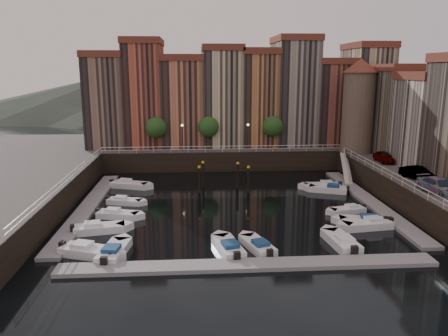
{
  "coord_description": "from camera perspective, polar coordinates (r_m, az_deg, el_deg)",
  "views": [
    {
      "loc": [
        -4.12,
        -48.67,
        15.24
      ],
      "look_at": [
        -0.56,
        4.0,
        3.29
      ],
      "focal_mm": 35.0,
      "sensor_mm": 36.0,
      "label": 1
    }
  ],
  "objects": [
    {
      "name": "gangway",
      "position": [
        63.79,
        15.66,
        0.22
      ],
      "size": [
        2.78,
        8.32,
        3.73
      ],
      "color": "white",
      "rests_on": "ground"
    },
    {
      "name": "boat_right_4",
      "position": [
        58.49,
        12.78,
        -2.29
      ],
      "size": [
        4.9,
        1.9,
        1.12
      ],
      "rotation": [
        0.0,
        0.0,
        3.11
      ],
      "color": "white",
      "rests_on": "ground"
    },
    {
      "name": "mountains",
      "position": [
        158.94,
        -1.78,
        10.11
      ],
      "size": [
        145.0,
        100.0,
        18.0
      ],
      "color": "#2D382D",
      "rests_on": "ground"
    },
    {
      "name": "boat_left_1",
      "position": [
        43.83,
        -16.12,
        -7.58
      ],
      "size": [
        5.13,
        2.65,
        1.15
      ],
      "rotation": [
        0.0,
        0.0,
        0.19
      ],
      "color": "white",
      "rests_on": "ground"
    },
    {
      "name": "far_terrace",
      "position": [
        72.68,
        2.04,
        9.37
      ],
      "size": [
        48.7,
        10.3,
        17.5
      ],
      "color": "#816452",
      "rests_on": "quay_far"
    },
    {
      "name": "mooring_pilings",
      "position": [
        56.08,
        -0.26,
        -1.27
      ],
      "size": [
        6.51,
        3.6,
        3.78
      ],
      "color": "black",
      "rests_on": "ground"
    },
    {
      "name": "right_terrace",
      "position": [
        61.01,
        26.44,
        6.09
      ],
      "size": [
        9.3,
        24.3,
        14.0
      ],
      "color": "#736857",
      "rests_on": "quay_right"
    },
    {
      "name": "dock_right",
      "position": [
        53.96,
        18.48,
        -4.14
      ],
      "size": [
        2.0,
        28.0,
        0.35
      ],
      "primitive_type": "cube",
      "color": "gray",
      "rests_on": "ground"
    },
    {
      "name": "boat_right_3",
      "position": [
        57.11,
        13.55,
        -2.69
      ],
      "size": [
        5.04,
        3.33,
        1.14
      ],
      "rotation": [
        0.0,
        0.0,
        2.78
      ],
      "color": "white",
      "rests_on": "ground"
    },
    {
      "name": "promenade_trees",
      "position": [
        67.48,
        -1.47,
        5.38
      ],
      "size": [
        21.2,
        3.2,
        5.2
      ],
      "color": "black",
      "rests_on": "quay_far"
    },
    {
      "name": "boat_near_3",
      "position": [
        40.39,
        15.1,
        -9.27
      ],
      "size": [
        2.42,
        5.28,
        1.19
      ],
      "rotation": [
        0.0,
        0.0,
        1.68
      ],
      "color": "white",
      "rests_on": "ground"
    },
    {
      "name": "ground",
      "position": [
        51.17,
        0.93,
        -4.58
      ],
      "size": [
        200.0,
        200.0,
        0.0
      ],
      "primitive_type": "plane",
      "color": "black",
      "rests_on": "ground"
    },
    {
      "name": "boat_left_0",
      "position": [
        38.83,
        -17.35,
        -10.33
      ],
      "size": [
        5.34,
        3.42,
        1.2
      ],
      "rotation": [
        0.0,
        0.0,
        -0.34
      ],
      "color": "white",
      "rests_on": "ground"
    },
    {
      "name": "boat_right_2",
      "position": [
        49.55,
        15.92,
        -5.28
      ],
      "size": [
        4.18,
        2.24,
        0.94
      ],
      "rotation": [
        0.0,
        0.0,
        3.35
      ],
      "color": "white",
      "rests_on": "ground"
    },
    {
      "name": "dock_left",
      "position": [
        51.43,
        -17.33,
        -4.88
      ],
      "size": [
        2.0,
        28.0,
        0.35
      ],
      "primitive_type": "cube",
      "color": "gray",
      "rests_on": "ground"
    },
    {
      "name": "dock_near",
      "position": [
        35.31,
        3.28,
        -12.53
      ],
      "size": [
        30.0,
        2.0,
        0.35
      ],
      "primitive_type": "cube",
      "color": "gray",
      "rests_on": "ground"
    },
    {
      "name": "car_b",
      "position": [
        53.86,
        23.98,
        -0.72
      ],
      "size": [
        2.82,
        4.64,
        1.44
      ],
      "primitive_type": "imported",
      "rotation": [
        0.0,
        0.0,
        0.32
      ],
      "color": "gray",
      "rests_on": "quay_right"
    },
    {
      "name": "car_c",
      "position": [
        48.63,
        26.27,
        -2.25
      ],
      "size": [
        3.09,
        5.55,
        1.52
      ],
      "primitive_type": "imported",
      "rotation": [
        0.0,
        0.0,
        0.19
      ],
      "color": "gray",
      "rests_on": "quay_right"
    },
    {
      "name": "boat_near_2",
      "position": [
        38.42,
        4.46,
        -10.08
      ],
      "size": [
        2.97,
        4.71,
        1.06
      ],
      "rotation": [
        0.0,
        0.0,
        1.89
      ],
      "color": "white",
      "rests_on": "ground"
    },
    {
      "name": "corner_tower",
      "position": [
        67.8,
        17.15,
        7.93
      ],
      "size": [
        5.2,
        5.2,
        13.8
      ],
      "color": "#6B5B4C",
      "rests_on": "quay_right"
    },
    {
      "name": "boat_right_0",
      "position": [
        45.41,
        18.34,
        -7.01
      ],
      "size": [
        5.19,
        2.45,
        1.17
      ],
      "rotation": [
        0.0,
        0.0,
        3.27
      ],
      "color": "white",
      "rests_on": "ground"
    },
    {
      "name": "boat_near_0",
      "position": [
        38.19,
        -14.23,
        -10.55
      ],
      "size": [
        2.47,
        5.13,
        1.15
      ],
      "rotation": [
        0.0,
        0.0,
        1.43
      ],
      "color": "white",
      "rests_on": "ground"
    },
    {
      "name": "boat_near_1",
      "position": [
        37.9,
        0.59,
        -10.32
      ],
      "size": [
        2.79,
        5.15,
        1.15
      ],
      "rotation": [
        0.0,
        0.0,
        1.79
      ],
      "color": "white",
      "rests_on": "ground"
    },
    {
      "name": "car_a",
      "position": [
        62.16,
        20.14,
        1.29
      ],
      "size": [
        1.73,
        4.24,
        1.44
      ],
      "primitive_type": "imported",
      "rotation": [
        0.0,
        0.0,
        -0.01
      ],
      "color": "gray",
      "rests_on": "quay_right"
    },
    {
      "name": "street_lamps",
      "position": [
        66.6,
        -1.15,
        4.69
      ],
      "size": [
        10.36,
        0.36,
        4.18
      ],
      "color": "black",
      "rests_on": "quay_far"
    },
    {
      "name": "boat_left_4",
      "position": [
        58.93,
        -12.35,
        -2.13
      ],
      "size": [
        5.34,
        3.29,
        1.2
      ],
      "rotation": [
        0.0,
        0.0,
        -0.31
      ],
      "color": "white",
      "rests_on": "ground"
    },
    {
      "name": "boat_right_1",
      "position": [
        46.4,
        17.68,
        -6.58
      ],
      "size": [
        4.8,
        2.54,
        1.07
      ],
      "rotation": [
        0.0,
        0.0,
        2.94
      ],
      "color": "white",
      "rests_on": "ground"
    },
    {
      "name": "railings",
      "position": [
        54.92,
        0.52,
        0.72
      ],
      "size": [
        36.08,
        34.04,
        0.52
      ],
      "color": "white",
      "rests_on": "ground"
    },
    {
      "name": "boat_left_2",
      "position": [
        47.48,
        -13.8,
        -5.9
      ],
      "size": [
        4.73,
        2.67,
        1.06
      ],
      "rotation": [
        0.0,
        0.0,
        -0.24
      ],
      "color": "white",
      "rests_on": "ground"
    },
    {
      "name": "boat_left_3",
      "position": [
        52.01,
        -12.94,
        -4.24
      ],
      "size": [
        4.35,
        2.48,
        0.97
      ],
      "rotation": [
        0.0,
        0.0,
        -0.25
      ],
      "color": "white",
      "rests_on": "ground"
    },
    {
      "name": "quay_far",
      "position": [
        76.03,
        -0.7,
        2.34
      ],
      "size": [
        80.0,
        20.0,
        3.0
      ],
      "primitive_type": "cube",
      "color": "black",
      "rests_on": "ground"
    }
  ]
}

